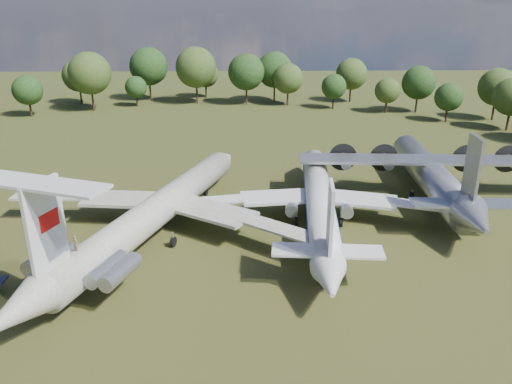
{
  "coord_description": "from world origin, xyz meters",
  "views": [
    {
      "loc": [
        8.09,
        -55.88,
        26.85
      ],
      "look_at": [
        9.4,
        0.76,
        5.0
      ],
      "focal_mm": 35.0,
      "sensor_mm": 36.0,
      "label": 1
    }
  ],
  "objects_px": {
    "il62_airliner": "(157,216)",
    "person_on_il62": "(76,243)",
    "tu104_jet": "(319,205)",
    "an12_transport": "(430,179)"
  },
  "relations": [
    {
      "from": "il62_airliner",
      "to": "person_on_il62",
      "type": "bearing_deg",
      "value": -90.0
    },
    {
      "from": "tu104_jet",
      "to": "an12_transport",
      "type": "height_order",
      "value": "an12_transport"
    },
    {
      "from": "an12_transport",
      "to": "person_on_il62",
      "type": "height_order",
      "value": "person_on_il62"
    },
    {
      "from": "il62_airliner",
      "to": "an12_transport",
      "type": "bearing_deg",
      "value": 37.62
    },
    {
      "from": "an12_transport",
      "to": "person_on_il62",
      "type": "bearing_deg",
      "value": -145.36
    },
    {
      "from": "tu104_jet",
      "to": "person_on_il62",
      "type": "bearing_deg",
      "value": -140.28
    },
    {
      "from": "il62_airliner",
      "to": "person_on_il62",
      "type": "height_order",
      "value": "person_on_il62"
    },
    {
      "from": "il62_airliner",
      "to": "person_on_il62",
      "type": "xyz_separation_m",
      "value": [
        -5.0,
        -13.74,
        3.39
      ]
    },
    {
      "from": "tu104_jet",
      "to": "an12_transport",
      "type": "xyz_separation_m",
      "value": [
        17.24,
        8.39,
        0.39
      ]
    },
    {
      "from": "il62_airliner",
      "to": "an12_transport",
      "type": "xyz_separation_m",
      "value": [
        37.23,
        11.83,
        0.15
      ]
    }
  ]
}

